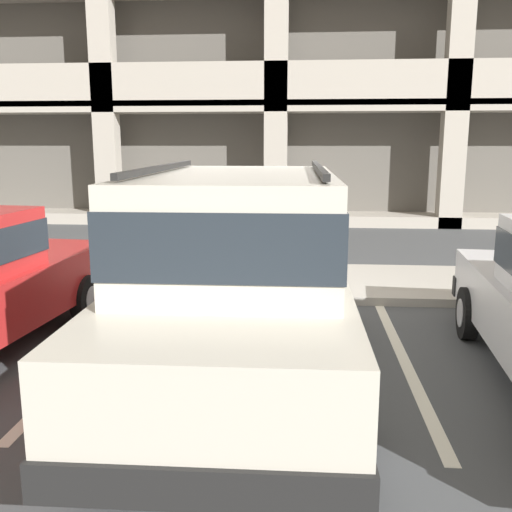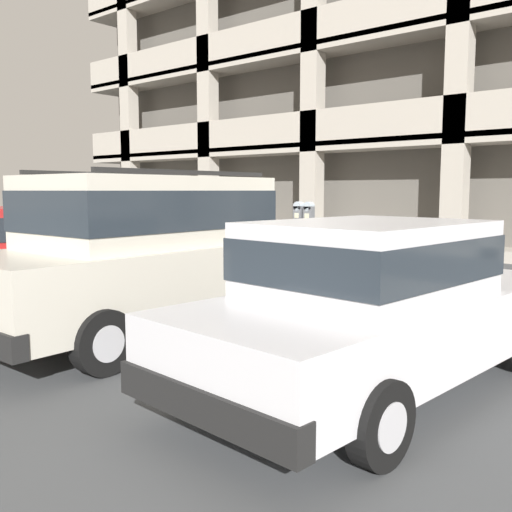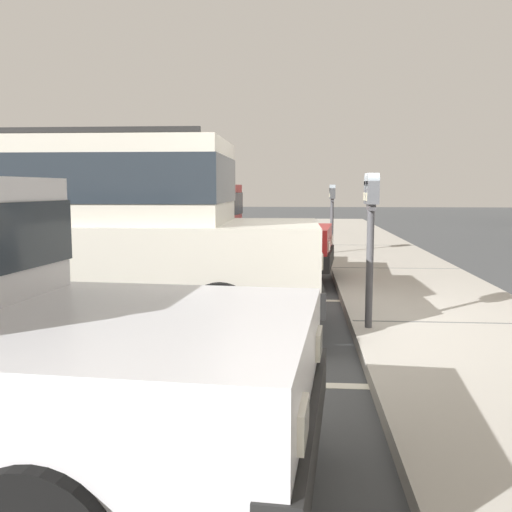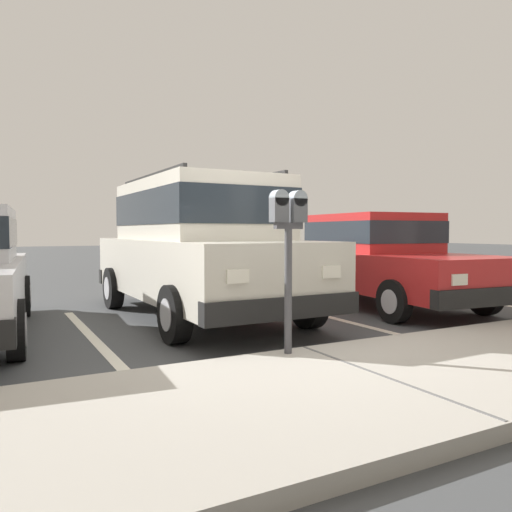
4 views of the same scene
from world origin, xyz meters
The scene contains 6 objects.
ground_plane centered at (0.00, 0.00, -0.05)m, with size 80.00×80.00×0.10m.
sidewalk centered at (0.00, 1.30, 0.06)m, with size 40.00×2.20×0.12m.
parking_stall_lines centered at (1.65, -1.40, 0.00)m, with size 13.30×4.80×0.01m.
silver_suv centered at (0.01, -2.52, 1.09)m, with size 2.07×4.80×2.03m.
red_sedan centered at (-3.09, -2.19, 0.82)m, with size 2.13×4.62×1.54m.
parking_meter_near centered at (0.27, 0.35, 1.24)m, with size 0.35×0.12×1.51m.
Camera 4 is at (2.69, 4.24, 1.25)m, focal length 35.00 mm.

